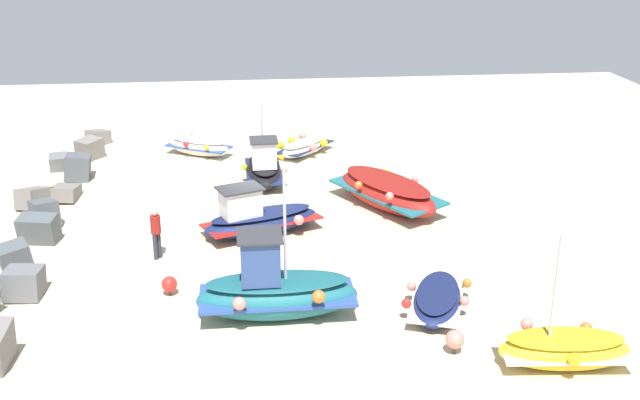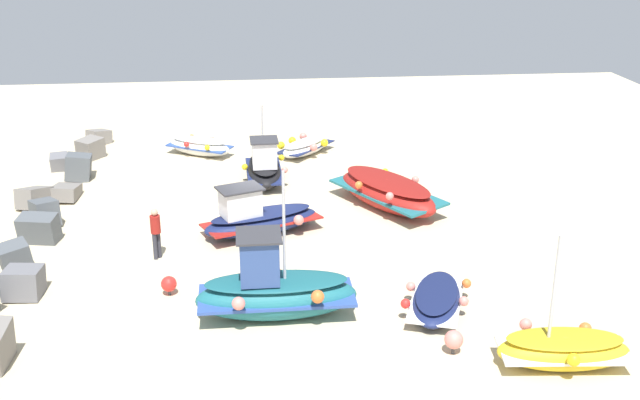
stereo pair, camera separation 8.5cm
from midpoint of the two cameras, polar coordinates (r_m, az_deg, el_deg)
ground_plane at (r=27.66m, az=-3.76°, el=-1.45°), size 49.48×49.48×0.00m
fishing_boat_0 at (r=20.88m, az=-3.30°, el=-6.72°), size 2.16×4.40×4.20m
fishing_boat_1 at (r=31.27m, az=-4.09°, el=2.42°), size 3.68×1.83×3.08m
fishing_boat_2 at (r=35.30m, az=-8.89°, el=3.99°), size 2.52×3.23×0.81m
fishing_boat_3 at (r=28.67m, az=5.09°, el=0.62°), size 5.22×4.06×1.23m
fishing_boat_4 at (r=35.06m, az=-1.03°, el=4.00°), size 3.20×2.95×0.75m
fishing_boat_5 at (r=21.64m, az=8.77°, el=-7.31°), size 3.34×2.27×0.65m
fishing_boat_6 at (r=26.31m, az=-4.52°, el=-1.35°), size 3.06×4.45×1.83m
fishing_boat_7 at (r=19.78m, az=17.77°, el=-10.55°), size 1.80×3.33×3.51m
person_walking at (r=24.73m, az=-12.03°, el=-2.20°), size 0.32×0.32×1.68m
breakwater_rocks at (r=27.31m, az=-20.12°, el=-2.06°), size 22.37×2.73×1.36m
mooring_buoy_0 at (r=22.58m, az=-11.07°, el=-6.15°), size 0.46×0.46×0.58m
mooring_buoy_1 at (r=19.67m, az=10.05°, el=-10.20°), size 0.48×0.48×0.64m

